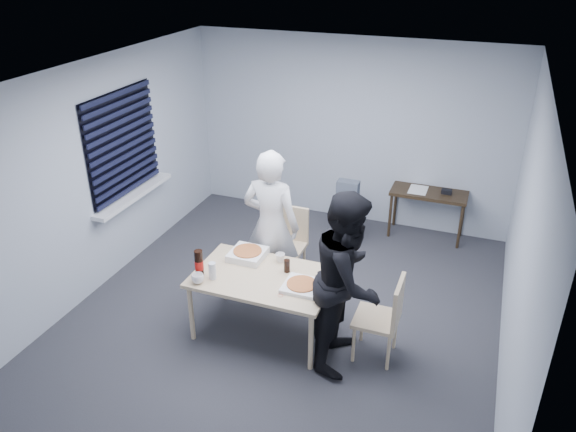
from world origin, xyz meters
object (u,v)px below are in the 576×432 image
at_px(chair_right, 386,314).
at_px(side_table, 429,197).
at_px(stool, 347,216).
at_px(soda_bottle, 199,264).
at_px(backpack, 347,196).
at_px(person_white, 271,226).
at_px(mug_b, 280,258).
at_px(person_black, 348,280).
at_px(chair_far, 289,238).
at_px(dining_table, 263,281).
at_px(mug_a, 198,279).

distance_m(chair_right, side_table, 2.67).
height_order(stool, soda_bottle, soda_bottle).
distance_m(chair_right, backpack, 2.35).
distance_m(chair_right, person_white, 1.61).
bearing_deg(mug_b, stool, 83.21).
distance_m(chair_right, person_black, 0.53).
xyz_separation_m(backpack, soda_bottle, (-0.88, -2.39, 0.14)).
height_order(chair_far, side_table, chair_far).
relative_size(backpack, mug_b, 4.00).
bearing_deg(side_table, chair_right, -90.38).
relative_size(chair_far, person_white, 0.50).
bearing_deg(person_black, chair_right, -72.35).
height_order(chair_far, backpack, chair_far).
bearing_deg(dining_table, mug_b, 79.44).
bearing_deg(mug_a, dining_table, 31.80).
bearing_deg(stool, dining_table, -97.34).
bearing_deg(side_table, stool, -151.99).
bearing_deg(chair_far, soda_bottle, -109.10).
height_order(chair_far, mug_a, chair_far).
bearing_deg(stool, chair_right, -65.69).
relative_size(chair_far, mug_b, 8.90).
xyz_separation_m(chair_right, backpack, (-0.97, 2.13, 0.17)).
relative_size(chair_right, soda_bottle, 3.12).
distance_m(person_white, side_table, 2.52).
xyz_separation_m(chair_far, backpack, (0.42, 1.07, 0.17)).
distance_m(chair_right, soda_bottle, 1.89).
height_order(chair_right, mug_b, chair_right).
xyz_separation_m(dining_table, stool, (0.28, 2.18, -0.25)).
distance_m(backpack, mug_a, 2.65).
relative_size(person_white, person_black, 1.00).
xyz_separation_m(chair_right, soda_bottle, (-1.85, -0.25, 0.31)).
bearing_deg(chair_far, side_table, 48.68).
bearing_deg(backpack, dining_table, -85.90).
bearing_deg(person_white, soda_bottle, 64.64).
distance_m(side_table, soda_bottle, 3.48).
bearing_deg(mug_b, chair_far, 104.30).
relative_size(stool, soda_bottle, 1.70).
distance_m(chair_far, mug_b, 0.84).
bearing_deg(mug_b, mug_a, -132.86).
height_order(dining_table, mug_b, mug_b).
height_order(side_table, mug_a, mug_a).
bearing_deg(side_table, mug_b, -116.84).
relative_size(side_table, soda_bottle, 3.53).
bearing_deg(person_white, person_black, 145.39).
bearing_deg(chair_right, mug_a, -168.17).
bearing_deg(chair_far, mug_a, -105.88).
relative_size(person_white, mug_b, 17.70).
distance_m(person_black, stool, 2.40).
height_order(chair_far, soda_bottle, soda_bottle).
height_order(backpack, mug_a, backpack).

